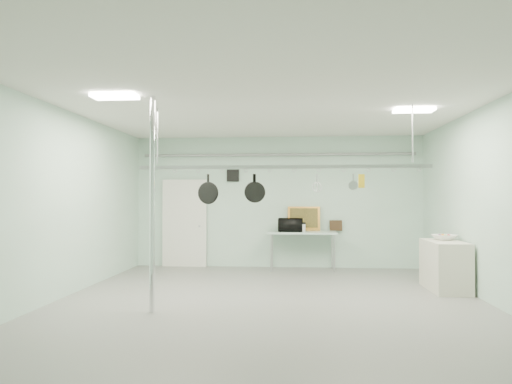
# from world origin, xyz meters

# --- Properties ---
(floor) EXTENTS (8.00, 8.00, 0.00)m
(floor) POSITION_xyz_m (0.00, 0.00, 0.00)
(floor) COLOR gray
(floor) RESTS_ON ground
(ceiling) EXTENTS (7.00, 8.00, 0.02)m
(ceiling) POSITION_xyz_m (0.00, 0.00, 3.19)
(ceiling) COLOR silver
(ceiling) RESTS_ON back_wall
(back_wall) EXTENTS (7.00, 0.02, 3.20)m
(back_wall) POSITION_xyz_m (0.00, 3.99, 1.60)
(back_wall) COLOR silver
(back_wall) RESTS_ON floor
(right_wall) EXTENTS (0.02, 8.00, 3.20)m
(right_wall) POSITION_xyz_m (3.49, 0.00, 1.60)
(right_wall) COLOR silver
(right_wall) RESTS_ON floor
(door) EXTENTS (1.10, 0.10, 2.20)m
(door) POSITION_xyz_m (-2.30, 3.94, 1.05)
(door) COLOR silver
(door) RESTS_ON floor
(wall_vent) EXTENTS (0.30, 0.04, 0.30)m
(wall_vent) POSITION_xyz_m (-1.10, 3.97, 2.25)
(wall_vent) COLOR black
(wall_vent) RESTS_ON back_wall
(conduit_pipe) EXTENTS (6.60, 0.07, 0.07)m
(conduit_pipe) POSITION_xyz_m (0.00, 3.90, 2.75)
(conduit_pipe) COLOR gray
(conduit_pipe) RESTS_ON back_wall
(chrome_pole) EXTENTS (0.08, 0.08, 3.20)m
(chrome_pole) POSITION_xyz_m (-1.70, -0.60, 1.60)
(chrome_pole) COLOR silver
(chrome_pole) RESTS_ON floor
(prep_table) EXTENTS (1.60, 0.70, 0.91)m
(prep_table) POSITION_xyz_m (0.60, 3.60, 0.83)
(prep_table) COLOR #ACCABC
(prep_table) RESTS_ON floor
(side_cabinet) EXTENTS (0.60, 1.20, 0.90)m
(side_cabinet) POSITION_xyz_m (3.15, 1.40, 0.45)
(side_cabinet) COLOR beige
(side_cabinet) RESTS_ON floor
(pot_rack) EXTENTS (4.80, 0.06, 1.00)m
(pot_rack) POSITION_xyz_m (0.20, 0.30, 2.23)
(pot_rack) COLOR #B7B7BC
(pot_rack) RESTS_ON ceiling
(light_panel_left) EXTENTS (0.65, 0.30, 0.05)m
(light_panel_left) POSITION_xyz_m (-2.20, -0.80, 3.16)
(light_panel_left) COLOR white
(light_panel_left) RESTS_ON ceiling
(light_panel_right) EXTENTS (0.65, 0.30, 0.05)m
(light_panel_right) POSITION_xyz_m (2.40, 0.60, 3.16)
(light_panel_right) COLOR white
(light_panel_right) RESTS_ON ceiling
(microwave) EXTENTS (0.58, 0.41, 0.31)m
(microwave) POSITION_xyz_m (0.32, 3.50, 1.06)
(microwave) COLOR black
(microwave) RESTS_ON prep_table
(coffee_canister) EXTENTS (0.19, 0.19, 0.18)m
(coffee_canister) POSITION_xyz_m (0.60, 3.49, 1.00)
(coffee_canister) COLOR white
(coffee_canister) RESTS_ON prep_table
(painting_large) EXTENTS (0.78, 0.16, 0.58)m
(painting_large) POSITION_xyz_m (0.64, 3.90, 1.20)
(painting_large) COLOR #C68535
(painting_large) RESTS_ON prep_table
(painting_small) EXTENTS (0.30, 0.09, 0.25)m
(painting_small) POSITION_xyz_m (1.41, 3.90, 1.03)
(painting_small) COLOR #312011
(painting_small) RESTS_ON prep_table
(fruit_bowl) EXTENTS (0.51, 0.51, 0.10)m
(fruit_bowl) POSITION_xyz_m (3.21, 1.62, 0.95)
(fruit_bowl) COLOR white
(fruit_bowl) RESTS_ON side_cabinet
(skillet_left) EXTENTS (0.37, 0.15, 0.49)m
(skillet_left) POSITION_xyz_m (-1.03, 0.30, 1.84)
(skillet_left) COLOR black
(skillet_left) RESTS_ON pot_rack
(skillet_mid) EXTENTS (0.30, 0.08, 0.40)m
(skillet_mid) POSITION_xyz_m (-0.27, 0.30, 1.88)
(skillet_mid) COLOR black
(skillet_mid) RESTS_ON pot_rack
(skillet_right) EXTENTS (0.35, 0.11, 0.48)m
(skillet_right) POSITION_xyz_m (-0.25, 0.30, 1.85)
(skillet_right) COLOR black
(skillet_right) RESTS_ON pot_rack
(whisk) EXTENTS (0.19, 0.19, 0.31)m
(whisk) POSITION_xyz_m (0.77, 0.30, 1.93)
(whisk) COLOR #A8A8AC
(whisk) RESTS_ON pot_rack
(grater) EXTENTS (0.10, 0.03, 0.24)m
(grater) POSITION_xyz_m (1.49, 0.30, 1.96)
(grater) COLOR #CBCE18
(grater) RESTS_ON pot_rack
(saucepan) EXTENTS (0.17, 0.14, 0.27)m
(saucepan) POSITION_xyz_m (1.35, 0.30, 1.95)
(saucepan) COLOR silver
(saucepan) RESTS_ON pot_rack
(fruit_cluster) EXTENTS (0.24, 0.24, 0.09)m
(fruit_cluster) POSITION_xyz_m (3.21, 1.62, 0.99)
(fruit_cluster) COLOR maroon
(fruit_cluster) RESTS_ON fruit_bowl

